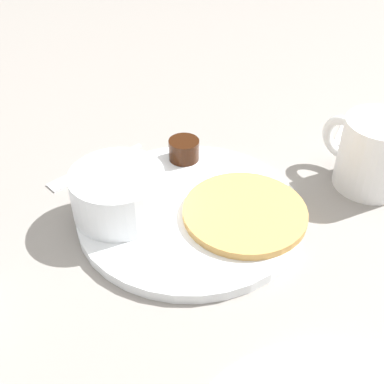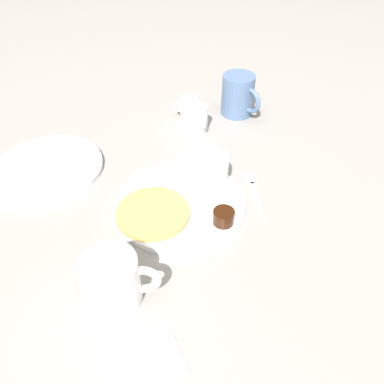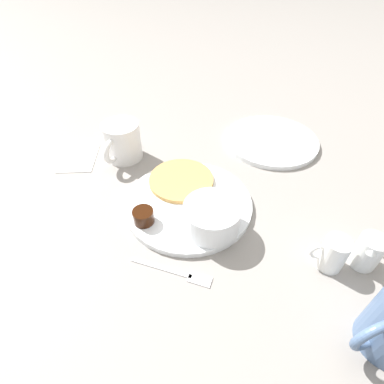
% 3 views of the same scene
% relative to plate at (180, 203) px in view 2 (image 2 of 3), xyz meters
% --- Properties ---
extents(ground_plane, '(4.00, 4.00, 0.00)m').
position_rel_plate_xyz_m(ground_plane, '(0.00, 0.00, -0.01)').
color(ground_plane, gray).
extents(plate, '(0.26, 0.26, 0.01)m').
position_rel_plate_xyz_m(plate, '(0.00, 0.00, 0.00)').
color(plate, white).
rests_on(plate, ground_plane).
extents(pancake_stack, '(0.14, 0.14, 0.01)m').
position_rel_plate_xyz_m(pancake_stack, '(0.06, 0.02, 0.01)').
color(pancake_stack, tan).
rests_on(pancake_stack, plate).
extents(bowl, '(0.10, 0.10, 0.05)m').
position_rel_plate_xyz_m(bowl, '(-0.07, -0.04, 0.03)').
color(bowl, white).
rests_on(bowl, plate).
extents(syrup_cup, '(0.04, 0.04, 0.03)m').
position_rel_plate_xyz_m(syrup_cup, '(-0.05, 0.08, 0.02)').
color(syrup_cup, black).
rests_on(syrup_cup, plate).
extents(butter_ramekin, '(0.04, 0.04, 0.04)m').
position_rel_plate_xyz_m(butter_ramekin, '(-0.09, -0.04, 0.02)').
color(butter_ramekin, white).
rests_on(butter_ramekin, plate).
extents(coffee_mug, '(0.12, 0.09, 0.09)m').
position_rel_plate_xyz_m(coffee_mug, '(0.16, 0.16, 0.04)').
color(coffee_mug, white).
rests_on(coffee_mug, ground_plane).
extents(creamer_pitcher_near, '(0.04, 0.07, 0.07)m').
position_rel_plate_xyz_m(creamer_pitcher_near, '(-0.14, -0.24, 0.03)').
color(creamer_pitcher_near, white).
rests_on(creamer_pitcher_near, ground_plane).
extents(creamer_pitcher_far, '(0.06, 0.04, 0.07)m').
position_rel_plate_xyz_m(creamer_pitcher_far, '(-0.13, -0.30, 0.03)').
color(creamer_pitcher_far, white).
rests_on(creamer_pitcher_far, ground_plane).
extents(fork, '(0.06, 0.14, 0.00)m').
position_rel_plate_xyz_m(fork, '(-0.16, 0.01, -0.00)').
color(fork, silver).
rests_on(fork, ground_plane).
extents(napkin, '(0.11, 0.09, 0.00)m').
position_rel_plate_xyz_m(napkin, '(0.15, 0.27, -0.00)').
color(napkin, white).
rests_on(napkin, ground_plane).
extents(second_mug, '(0.08, 0.12, 0.10)m').
position_rel_plate_xyz_m(second_mug, '(-0.26, -0.28, 0.05)').
color(second_mug, slate).
rests_on(second_mug, ground_plane).
extents(far_plate, '(0.24, 0.24, 0.01)m').
position_rel_plate_xyz_m(far_plate, '(0.23, -0.21, 0.00)').
color(far_plate, white).
rests_on(far_plate, ground_plane).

